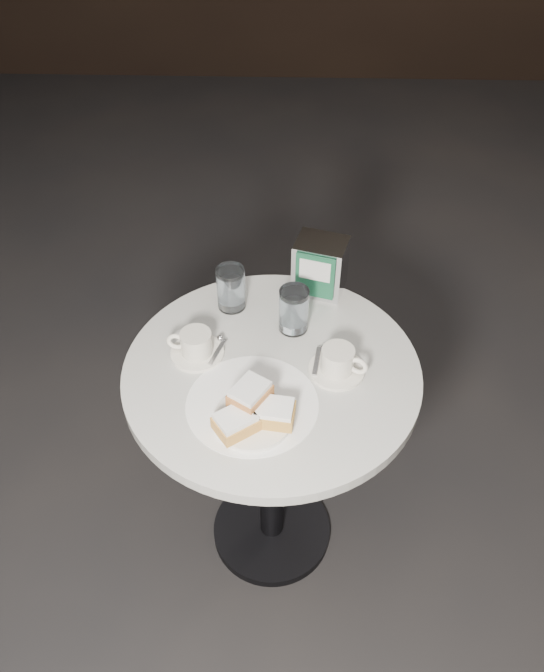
{
  "coord_description": "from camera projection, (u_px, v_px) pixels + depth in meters",
  "views": [
    {
      "loc": [
        0.03,
        -1.05,
        1.86
      ],
      "look_at": [
        0.0,
        0.02,
        0.83
      ],
      "focal_mm": 35.0,
      "sensor_mm": 36.0,
      "label": 1
    }
  ],
  "objects": [
    {
      "name": "sugar_spill",
      "position": [
        252.0,
        404.0,
        1.45
      ],
      "size": [
        0.36,
        0.36,
        0.0
      ],
      "primitive_type": "cylinder",
      "rotation": [
        0.0,
        0.0,
        -0.25
      ],
      "color": "white",
      "rests_on": "cafe_table"
    },
    {
      "name": "cafe_table",
      "position": [
        272.0,
        421.0,
        1.67
      ],
      "size": [
        0.7,
        0.7,
        0.74
      ],
      "color": "black",
      "rests_on": "ground"
    },
    {
      "name": "water_glass_right",
      "position": [
        294.0,
        310.0,
        1.59
      ],
      "size": [
        0.09,
        0.09,
        0.12
      ],
      "rotation": [
        0.0,
        0.0,
        0.31
      ],
      "color": "white",
      "rests_on": "cafe_table"
    },
    {
      "name": "napkin_dispenser",
      "position": [
        320.0,
        266.0,
        1.69
      ],
      "size": [
        0.15,
        0.14,
        0.15
      ],
      "rotation": [
        0.0,
        0.0,
        -0.28
      ],
      "color": "silver",
      "rests_on": "cafe_table"
    },
    {
      "name": "beignet_plate",
      "position": [
        253.0,
        413.0,
        1.39
      ],
      "size": [
        0.21,
        0.21,
        0.08
      ],
      "rotation": [
        0.0,
        0.0,
        0.3
      ],
      "color": "silver",
      "rests_on": "cafe_table"
    },
    {
      "name": "coffee_cup_right",
      "position": [
        338.0,
        362.0,
        1.5
      ],
      "size": [
        0.17,
        0.17,
        0.07
      ],
      "rotation": [
        0.0,
        0.0,
        -0.4
      ],
      "color": "silver",
      "rests_on": "cafe_table"
    },
    {
      "name": "water_glass_left",
      "position": [
        231.0,
        289.0,
        1.65
      ],
      "size": [
        0.08,
        0.08,
        0.12
      ],
      "rotation": [
        0.0,
        0.0,
        0.12
      ],
      "color": "white",
      "rests_on": "cafe_table"
    },
    {
      "name": "ground",
      "position": [
        272.0,
        532.0,
        2.05
      ],
      "size": [
        7.0,
        7.0,
        0.0
      ],
      "primitive_type": "plane",
      "color": "black",
      "rests_on": "ground"
    },
    {
      "name": "coffee_cup_left",
      "position": [
        196.0,
        345.0,
        1.54
      ],
      "size": [
        0.14,
        0.14,
        0.07
      ],
      "rotation": [
        0.0,
        0.0,
        -0.06
      ],
      "color": "white",
      "rests_on": "cafe_table"
    }
  ]
}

